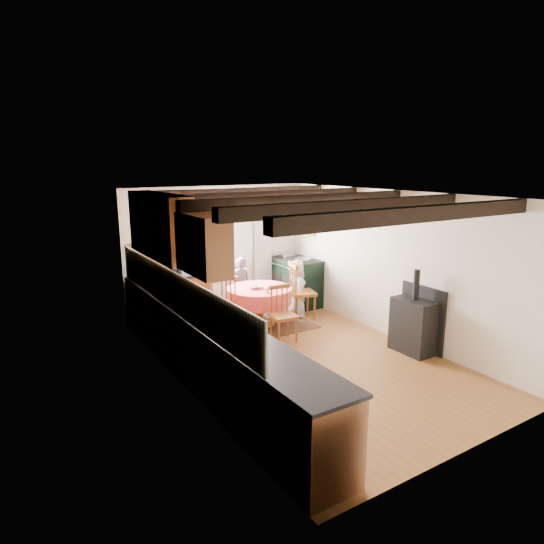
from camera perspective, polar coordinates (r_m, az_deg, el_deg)
floor at (r=7.09m, az=3.50°, el=-10.36°), size 3.60×5.50×0.00m
ceiling at (r=6.51m, az=3.80°, el=9.39°), size 3.60×5.50×0.00m
wall_back at (r=9.02m, az=-6.61°, el=2.70°), size 3.60×0.00×2.40m
wall_front at (r=4.85m, az=23.14°, el=-7.55°), size 3.60×0.00×2.40m
wall_left at (r=5.87m, az=-10.81°, el=-3.17°), size 0.00×5.50×2.40m
wall_right at (r=7.86m, az=14.36°, el=0.82°), size 0.00×5.50×2.40m
beam_a at (r=5.04m, az=17.30°, el=6.70°), size 3.60×0.16×0.16m
beam_b at (r=5.74m, az=9.69°, el=7.82°), size 3.60×0.16×0.16m
beam_c at (r=6.52m, az=3.79°, el=8.60°), size 3.60×0.16×0.16m
beam_d at (r=7.35m, az=-0.84°, el=9.14°), size 3.60×0.16×0.16m
beam_e at (r=8.22m, az=-4.52°, el=9.53°), size 3.60×0.16×0.16m
splash_left at (r=6.14m, az=-11.67°, el=-2.46°), size 0.02×4.50×0.55m
splash_back at (r=8.63m, az=-12.55°, el=1.99°), size 1.40×0.02×0.55m
base_cabinet_left at (r=6.23m, az=-7.91°, el=-9.50°), size 0.60×5.30×0.88m
base_cabinet_back at (r=8.53m, az=-11.97°, el=-3.36°), size 1.30×0.60×0.88m
worktop_left at (r=6.07m, az=-7.87°, el=-5.46°), size 0.64×5.30×0.04m
worktop_back at (r=8.40m, az=-12.07°, el=-0.38°), size 1.30×0.64×0.04m
wall_cabinet_glass at (r=6.88m, az=-13.45°, el=5.49°), size 0.34×1.80×0.90m
wall_cabinet_solid at (r=5.50m, az=-8.32°, el=3.33°), size 0.34×0.90×0.70m
window_frame at (r=8.99m, az=-6.06°, el=5.26°), size 1.34×0.03×1.54m
window_pane at (r=8.99m, az=-6.07°, el=5.26°), size 1.20×0.01×1.40m
curtain_left at (r=8.66m, az=-10.78°, el=1.44°), size 0.35×0.10×2.10m
curtain_right at (r=9.40m, az=-1.10°, el=2.59°), size 0.35×0.10×2.10m
curtain_rod at (r=8.85m, az=-5.91°, el=9.05°), size 2.00×0.03×0.03m
wall_picture at (r=9.47m, az=4.27°, el=6.31°), size 0.04×0.50×0.60m
wall_plate at (r=9.42m, az=-0.81°, el=6.30°), size 0.30×0.02×0.30m
rug at (r=8.42m, az=-1.51°, el=-6.41°), size 1.74×1.35×0.01m
dining_table at (r=8.31m, az=-1.53°, el=-4.22°), size 1.14×1.14×0.69m
chair_near at (r=7.57m, az=1.42°, el=-5.11°), size 0.44×0.45×0.91m
chair_left at (r=7.87m, az=-6.16°, el=-4.07°), size 0.56×0.55×1.01m
chair_right at (r=8.65m, az=3.70°, el=-2.25°), size 0.58×0.57×1.06m
aga_range at (r=9.49m, az=2.82°, el=-1.13°), size 0.68×1.05×0.97m
cast_iron_stove at (r=7.40m, az=16.83°, el=-4.59°), size 0.39×0.64×1.28m
child_far at (r=8.90m, az=-3.80°, el=-1.68°), size 0.42×0.29×1.10m
child_right at (r=8.81m, az=2.97°, el=-1.96°), size 0.49×0.60×1.06m
bowl_a at (r=8.17m, az=-2.10°, el=-1.82°), size 0.22×0.22×0.05m
bowl_b at (r=8.17m, az=-1.66°, el=-1.80°), size 0.25×0.25×0.06m
cup at (r=7.90m, az=-0.59°, el=-2.22°), size 0.11×0.11×0.08m
canister_tall at (r=8.28m, az=-13.97°, el=0.31°), size 0.14×0.14×0.24m
canister_wide at (r=8.54m, az=-11.53°, el=0.77°), size 0.20×0.20×0.22m
canister_slim at (r=8.36m, az=-11.15°, el=0.78°), size 0.11×0.11×0.30m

